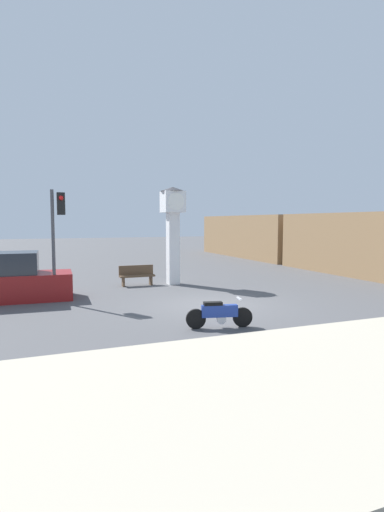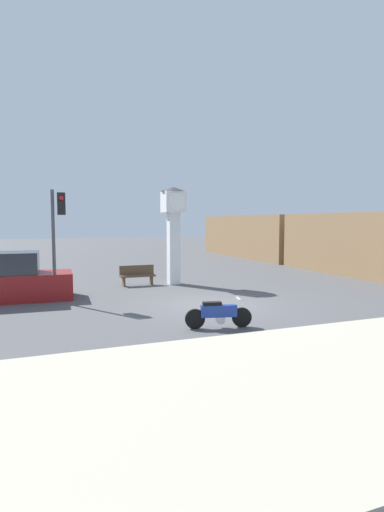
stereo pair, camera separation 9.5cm
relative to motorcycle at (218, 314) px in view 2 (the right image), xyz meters
name	(u,v)px [view 2 (the right image)]	position (x,y,z in m)	size (l,w,h in m)	color
ground_plane	(213,305)	(1.07, 2.79, -0.40)	(120.00, 120.00, 0.00)	#4C4C4F
sidewalk_strip	(356,372)	(1.07, -4.00, -0.35)	(36.00, 6.00, 0.10)	#B2A893
motorcycle	(218,314)	(0.00, 0.00, 0.00)	(1.84, 0.58, 0.82)	black
clock_tower	(173,220)	(1.28, 7.82, 2.60)	(1.16, 1.16, 4.51)	white
freight_train	(299,240)	(11.93, 12.89, 1.30)	(2.80, 26.10, 3.40)	olive
traffic_light	(57,225)	(-3.92, 5.40, 2.40)	(0.50, 0.35, 4.06)	#47474C
bench	(137,275)	(-0.41, 8.00, 0.09)	(1.60, 0.44, 0.92)	brown
parked_car	(12,280)	(-5.56, 6.26, 0.35)	(4.27, 1.96, 1.80)	maroon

